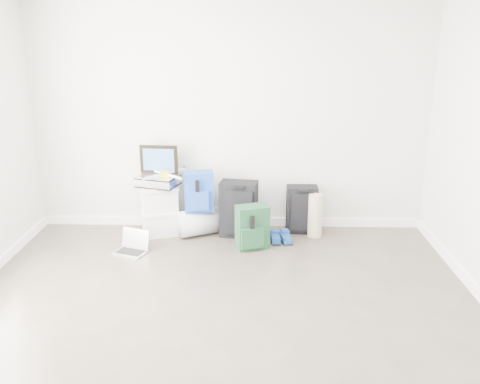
{
  "coord_description": "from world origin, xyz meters",
  "views": [
    {
      "loc": [
        0.25,
        -3.22,
        2.24
      ],
      "look_at": [
        0.13,
        1.9,
        0.61
      ],
      "focal_mm": 38.0,
      "sensor_mm": 36.0,
      "label": 1
    }
  ],
  "objects_px": {
    "boxes_stack": "(160,210)",
    "laptop": "(133,247)",
    "large_suitcase": "(239,209)",
    "carry_on": "(302,209)",
    "duffel_bag": "(200,222)",
    "briefcase": "(158,181)"
  },
  "relations": [
    {
      "from": "duffel_bag",
      "to": "large_suitcase",
      "type": "relative_size",
      "value": 0.77
    },
    {
      "from": "boxes_stack",
      "to": "laptop",
      "type": "xyz_separation_m",
      "value": [
        -0.21,
        -0.51,
        -0.23
      ]
    },
    {
      "from": "carry_on",
      "to": "laptop",
      "type": "xyz_separation_m",
      "value": [
        -1.84,
        -0.61,
        -0.22
      ]
    },
    {
      "from": "large_suitcase",
      "to": "laptop",
      "type": "xyz_separation_m",
      "value": [
        -1.12,
        -0.47,
        -0.26
      ]
    },
    {
      "from": "large_suitcase",
      "to": "laptop",
      "type": "distance_m",
      "value": 1.24
    },
    {
      "from": "duffel_bag",
      "to": "laptop",
      "type": "distance_m",
      "value": 0.84
    },
    {
      "from": "boxes_stack",
      "to": "laptop",
      "type": "bearing_deg",
      "value": -130.78
    },
    {
      "from": "duffel_bag",
      "to": "briefcase",
      "type": "bearing_deg",
      "value": 153.18
    },
    {
      "from": "boxes_stack",
      "to": "duffel_bag",
      "type": "relative_size",
      "value": 1.17
    },
    {
      "from": "large_suitcase",
      "to": "boxes_stack",
      "type": "bearing_deg",
      "value": -173.65
    },
    {
      "from": "carry_on",
      "to": "boxes_stack",
      "type": "bearing_deg",
      "value": -176.49
    },
    {
      "from": "briefcase",
      "to": "duffel_bag",
      "type": "relative_size",
      "value": 0.87
    },
    {
      "from": "laptop",
      "to": "boxes_stack",
      "type": "bearing_deg",
      "value": 88.31
    },
    {
      "from": "boxes_stack",
      "to": "duffel_bag",
      "type": "height_order",
      "value": "boxes_stack"
    },
    {
      "from": "large_suitcase",
      "to": "carry_on",
      "type": "bearing_deg",
      "value": 19.32
    },
    {
      "from": "boxes_stack",
      "to": "large_suitcase",
      "type": "height_order",
      "value": "large_suitcase"
    },
    {
      "from": "large_suitcase",
      "to": "carry_on",
      "type": "height_order",
      "value": "large_suitcase"
    },
    {
      "from": "duffel_bag",
      "to": "carry_on",
      "type": "relative_size",
      "value": 0.89
    },
    {
      "from": "boxes_stack",
      "to": "briefcase",
      "type": "xyz_separation_m",
      "value": [
        -0.0,
        0.0,
        0.35
      ]
    },
    {
      "from": "briefcase",
      "to": "large_suitcase",
      "type": "height_order",
      "value": "briefcase"
    },
    {
      "from": "briefcase",
      "to": "carry_on",
      "type": "relative_size",
      "value": 0.77
    },
    {
      "from": "briefcase",
      "to": "carry_on",
      "type": "distance_m",
      "value": 1.67
    }
  ]
}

